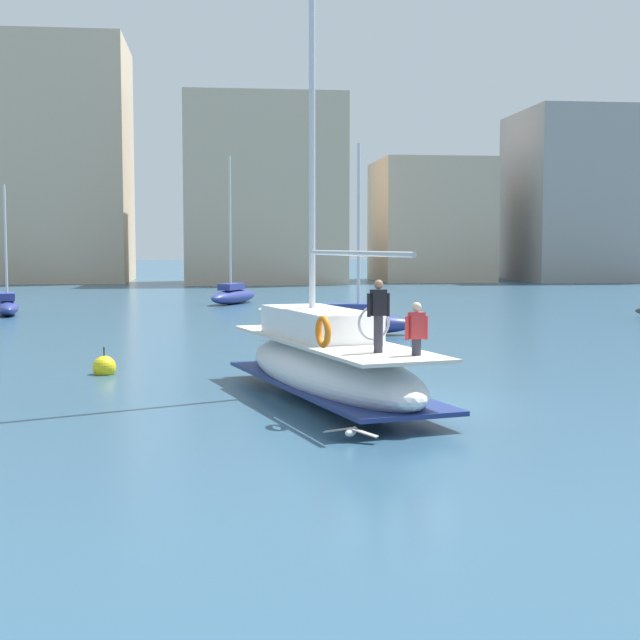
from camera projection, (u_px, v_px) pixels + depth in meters
ground_plane at (396, 404)px, 22.14m from camera, size 400.00×400.00×0.00m
main_sailboat at (328, 362)px, 22.70m from camera, size 4.70×9.90×13.54m
moored_sloop_near at (7, 305)px, 49.76m from camera, size 2.27×5.10×6.94m
moored_sloop_far at (349, 321)px, 38.80m from camera, size 5.79×2.10×7.96m
moored_cutter_right at (233, 294)px, 58.79m from camera, size 3.76×5.63×9.28m
seagull at (351, 432)px, 17.92m from camera, size 1.02×0.74×0.17m
mooring_buoy at (104, 367)px, 27.11m from camera, size 0.68×0.68×0.94m
waterfront_buildings at (253, 189)px, 92.49m from camera, size 83.97×18.07×23.72m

